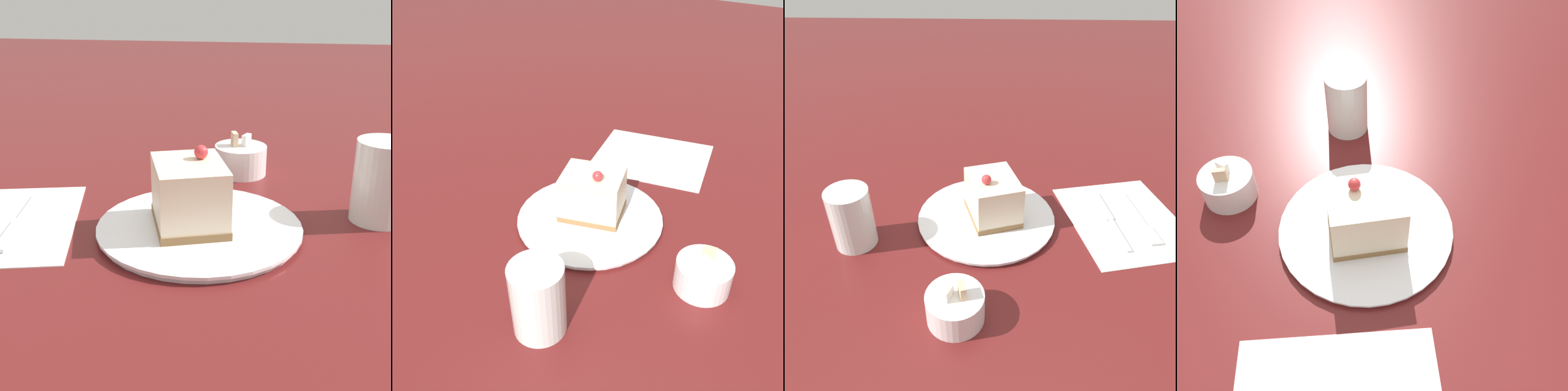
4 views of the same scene
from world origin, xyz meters
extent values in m
plane|color=#5B1919|center=(0.00, 0.00, 0.00)|extent=(4.00, 4.00, 0.00)
cylinder|color=white|center=(0.00, -0.03, 0.01)|extent=(0.25, 0.25, 0.01)
cylinder|color=white|center=(0.00, -0.03, 0.01)|extent=(0.26, 0.26, 0.00)
cube|color=olive|center=(-0.01, -0.03, 0.02)|extent=(0.11, 0.13, 0.01)
cube|color=beige|center=(-0.01, -0.03, 0.06)|extent=(0.11, 0.13, 0.07)
sphere|color=red|center=(0.00, -0.02, 0.10)|extent=(0.02, 0.02, 0.02)
cube|color=white|center=(-0.27, -0.04, 0.00)|extent=(0.25, 0.28, 0.00)
cube|color=silver|center=(-0.29, -0.07, 0.01)|extent=(0.03, 0.11, 0.00)
cube|color=silver|center=(-0.30, 0.01, 0.01)|extent=(0.03, 0.05, 0.00)
cube|color=silver|center=(-0.23, -0.08, 0.01)|extent=(0.03, 0.09, 0.00)
cube|color=silver|center=(-0.25, 0.01, 0.01)|extent=(0.02, 0.09, 0.00)
cylinder|color=white|center=(0.04, 0.20, 0.02)|extent=(0.08, 0.08, 0.05)
cube|color=#D8B28C|center=(0.03, 0.20, 0.06)|extent=(0.01, 0.02, 0.02)
cube|color=white|center=(0.05, 0.20, 0.06)|extent=(0.02, 0.02, 0.02)
cylinder|color=silver|center=(0.23, 0.04, 0.05)|extent=(0.07, 0.07, 0.11)
camera|label=1|loc=(0.08, -0.65, 0.31)|focal=50.00mm
camera|label=2|loc=(0.52, 0.31, 0.49)|focal=40.00mm
camera|label=3|loc=(-0.01, 0.55, 0.46)|focal=35.00mm
camera|label=4|loc=(-0.38, -0.10, 0.54)|focal=40.00mm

